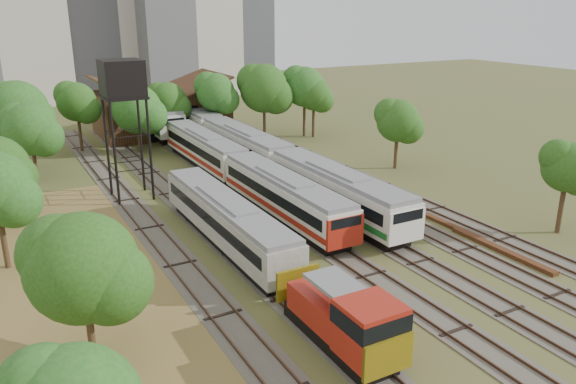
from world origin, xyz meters
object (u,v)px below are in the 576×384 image
railcar_red_set (239,170)px  railcar_green_set (245,147)px  water_tower (122,83)px  shunter_locomotive (348,322)px

railcar_red_set → railcar_green_set: 8.36m
railcar_green_set → water_tower: water_tower is taller
railcar_red_set → water_tower: water_tower is taller
railcar_red_set → shunter_locomotive: (-6.00, -26.15, -0.19)m
railcar_green_set → shunter_locomotive: size_ratio=6.43×
shunter_locomotive → water_tower: 29.90m
water_tower → railcar_green_set: bearing=20.6°
railcar_green_set → water_tower: (-13.27, -4.97, 8.06)m
water_tower → railcar_red_set: bearing=-14.3°
water_tower → shunter_locomotive: bearing=-83.5°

